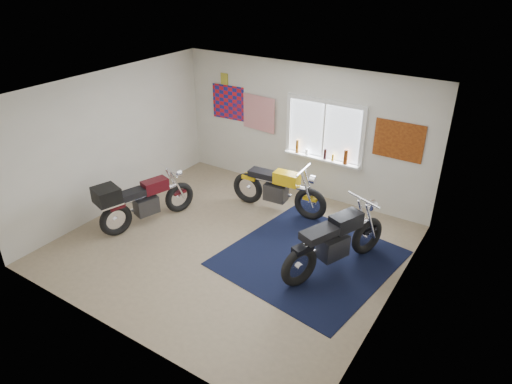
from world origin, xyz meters
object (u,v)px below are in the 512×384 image
Objects in this scene: yellow_triumph at (278,190)px; navy_rug at (309,258)px; maroon_tourer at (140,201)px; black_chrome_bike at (335,242)px.

navy_rug is at bearing -45.28° from yellow_triumph.
yellow_triumph is at bearing -27.97° from maroon_tourer.
black_chrome_bike reaches higher than maroon_tourer.
black_chrome_bike is at bearing -61.53° from maroon_tourer.
black_chrome_bike is (1.70, -1.12, 0.03)m from yellow_triumph.
yellow_triumph is 1.05× the size of maroon_tourer.
yellow_triumph is (-1.27, 1.11, 0.44)m from navy_rug.
navy_rug is 1.28× the size of black_chrome_bike.
yellow_triumph is 0.99× the size of black_chrome_bike.
yellow_triumph is at bearing 138.78° from navy_rug.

